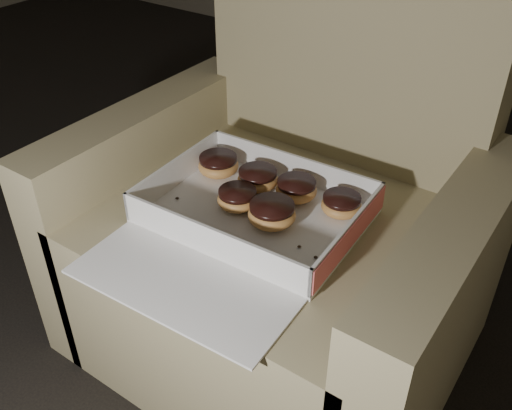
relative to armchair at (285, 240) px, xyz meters
The scene contains 12 objects.
armchair is the anchor object (origin of this frame).
bakery_box 0.18m from the armchair, 93.01° to the right, with size 0.41×0.47×0.07m.
donut_a 0.14m from the armchair, ahead, with size 0.08×0.08×0.04m.
donut_b 0.21m from the armchair, behind, with size 0.08×0.08×0.04m.
donut_c 0.18m from the armchair, 119.59° to the right, with size 0.08×0.08×0.04m.
donut_d 0.15m from the armchair, 166.15° to the right, with size 0.08×0.08×0.04m.
donut_e 0.18m from the armchair, 72.71° to the right, with size 0.09×0.09×0.04m.
donut_f 0.18m from the armchair, ahead, with size 0.08×0.08×0.04m.
crumb_a 0.24m from the armchair, 43.03° to the right, with size 0.01×0.01×0.00m, color black.
crumb_b 0.21m from the armchair, 49.77° to the right, with size 0.01×0.01×0.00m, color black.
crumb_c 0.22m from the armchair, 30.19° to the right, with size 0.01×0.01×0.00m, color black.
crumb_d 0.25m from the armchair, 140.34° to the right, with size 0.01×0.01×0.00m, color black.
Camera 1 is at (1.32, -0.36, 1.02)m, focal length 40.00 mm.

